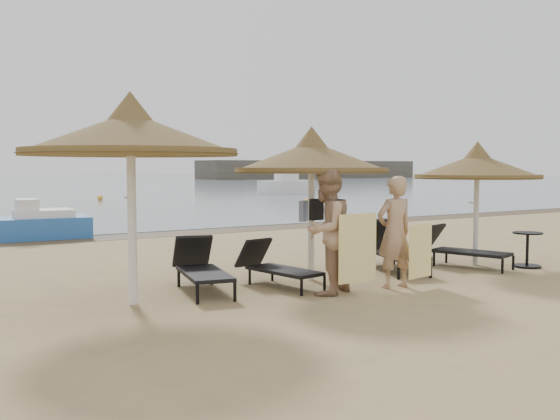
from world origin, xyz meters
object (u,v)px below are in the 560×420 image
(lounger_far_right, at_px, (459,248))
(lounger_near_left, at_px, (275,265))
(person_left, at_px, (327,221))
(palapa_center, at_px, (311,158))
(side_table, at_px, (527,251))
(palapa_right, at_px, (477,167))
(pedal_boat, at_px, (43,224))
(palapa_left, at_px, (131,135))
(lounger_far_left, at_px, (201,267))
(person_right, at_px, (395,223))
(lounger_near_right, at_px, (389,248))

(lounger_far_right, bearing_deg, lounger_near_left, 159.07)
(person_left, bearing_deg, palapa_center, -138.35)
(lounger_far_right, xyz_separation_m, side_table, (1.12, -0.78, -0.04))
(lounger_far_right, bearing_deg, palapa_center, 156.44)
(lounger_near_left, bearing_deg, palapa_center, -2.31)
(palapa_right, height_order, pedal_boat, palapa_right)
(palapa_right, xyz_separation_m, lounger_far_right, (-0.45, 0.04, -1.65))
(lounger_far_right, bearing_deg, palapa_right, -23.12)
(lounger_near_left, height_order, lounger_far_right, lounger_far_right)
(palapa_left, height_order, lounger_far_right, palapa_left)
(lounger_far_left, bearing_deg, person_right, -16.42)
(palapa_center, relative_size, side_table, 3.91)
(palapa_right, bearing_deg, pedal_boat, 124.10)
(pedal_boat, bearing_deg, palapa_right, -52.50)
(lounger_near_left, height_order, side_table, lounger_near_left)
(palapa_center, xyz_separation_m, person_right, (0.77, -1.32, -1.09))
(lounger_far_left, distance_m, lounger_near_left, 1.27)
(lounger_near_right, distance_m, pedal_boat, 10.26)
(pedal_boat, bearing_deg, lounger_far_right, -54.24)
(person_left, bearing_deg, palapa_right, 164.76)
(lounger_far_left, xyz_separation_m, person_right, (2.83, -1.52, 0.70))
(lounger_far_right, distance_m, pedal_boat, 11.42)
(person_right, bearing_deg, lounger_near_right, -124.10)
(palapa_center, xyz_separation_m, person_left, (-0.49, -1.13, -1.01))
(palapa_left, distance_m, lounger_near_right, 5.75)
(palapa_center, xyz_separation_m, lounger_near_left, (-0.82, -0.11, -1.83))
(palapa_right, distance_m, lounger_near_left, 4.96)
(lounger_near_right, bearing_deg, lounger_far_right, -3.47)
(palapa_right, distance_m, person_right, 3.33)
(lounger_far_left, bearing_deg, lounger_near_right, 11.56)
(lounger_far_right, relative_size, side_table, 2.78)
(side_table, height_order, person_right, person_right)
(lounger_far_left, distance_m, lounger_near_right, 4.06)
(side_table, relative_size, person_right, 0.33)
(side_table, relative_size, person_left, 0.30)
(pedal_boat, bearing_deg, lounger_near_right, -59.17)
(lounger_near_right, bearing_deg, lounger_far_left, -162.52)
(palapa_center, distance_m, side_table, 5.00)
(lounger_far_right, bearing_deg, lounger_far_left, 156.55)
(lounger_near_left, xyz_separation_m, side_table, (5.33, -1.03, -0.01))
(lounger_far_right, bearing_deg, person_right, -177.35)
(palapa_right, distance_m, lounger_far_right, 1.71)
(lounger_far_right, distance_m, side_table, 1.37)
(palapa_right, height_order, lounger_near_left, palapa_right)
(lounger_far_left, height_order, pedal_boat, pedal_boat)
(palapa_center, distance_m, lounger_far_right, 3.85)
(palapa_left, xyz_separation_m, lounger_far_left, (1.29, 0.45, -2.09))
(palapa_right, xyz_separation_m, lounger_far_left, (-5.89, 0.60, -1.64))
(lounger_far_left, xyz_separation_m, lounger_near_right, (4.06, -0.02, 0.04))
(palapa_right, xyz_separation_m, person_right, (-3.06, -0.92, -0.94))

